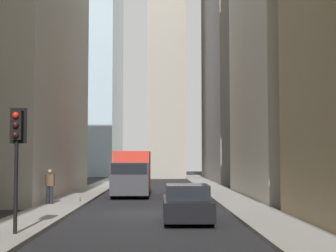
# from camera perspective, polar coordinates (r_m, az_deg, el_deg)

# --- Properties ---
(ground_plane) EXTENTS (135.00, 135.00, 0.00)m
(ground_plane) POSITION_cam_1_polar(r_m,az_deg,el_deg) (22.00, -1.91, -9.97)
(ground_plane) COLOR black
(sidewalk_right) EXTENTS (90.00, 2.20, 0.14)m
(sidewalk_right) POSITION_cam_1_polar(r_m,az_deg,el_deg) (22.52, -13.60, -9.54)
(sidewalk_right) COLOR gray
(sidewalk_right) RESTS_ON ground_plane
(sidewalk_left) EXTENTS (90.00, 2.20, 0.14)m
(sidewalk_left) POSITION_cam_1_polar(r_m,az_deg,el_deg) (22.38, 9.86, -9.63)
(sidewalk_left) COLOR gray
(sidewalk_left) RESTS_ON ground_plane
(building_left_far) EXTENTS (19.15, 10.00, 22.66)m
(building_left_far) POSITION_cam_1_polar(r_m,az_deg,el_deg) (54.34, 9.95, 5.86)
(building_left_far) COLOR gray
(building_left_far) RESTS_ON ground_plane
(building_left_midfar) EXTENTS (13.06, 10.50, 22.84)m
(building_left_midfar) POSITION_cam_1_polar(r_m,az_deg,el_deg) (33.54, 17.24, 12.11)
(building_left_midfar) COLOR beige
(building_left_midfar) RESTS_ON ground_plane
(church_spire) EXTENTS (4.98, 4.98, 39.21)m
(church_spire) POSITION_cam_1_polar(r_m,az_deg,el_deg) (62.77, -0.18, 13.11)
(church_spire) COLOR gray
(church_spire) RESTS_ON ground_plane
(delivery_truck) EXTENTS (6.46, 2.25, 2.84)m
(delivery_truck) POSITION_cam_1_polar(r_m,az_deg,el_deg) (32.26, -4.11, -5.34)
(delivery_truck) COLOR red
(delivery_truck) RESTS_ON ground_plane
(sedan_black) EXTENTS (4.30, 1.78, 1.42)m
(sedan_black) POSITION_cam_1_polar(r_m,az_deg,el_deg) (19.41, 2.16, -8.85)
(sedan_black) COLOR black
(sedan_black) RESTS_ON ground_plane
(traffic_light_foreground) EXTENTS (0.43, 0.52, 3.83)m
(traffic_light_foreground) POSITION_cam_1_polar(r_m,az_deg,el_deg) (16.03, -16.79, -1.60)
(traffic_light_foreground) COLOR black
(traffic_light_foreground) RESTS_ON sidewalk_right
(pedestrian) EXTENTS (0.26, 0.44, 1.72)m
(pedestrian) POSITION_cam_1_polar(r_m,az_deg,el_deg) (25.89, -13.28, -6.52)
(pedestrian) COLOR black
(pedestrian) RESTS_ON sidewalk_right
(discarded_bottle) EXTENTS (0.07, 0.07, 0.27)m
(discarded_bottle) POSITION_cam_1_polar(r_m,az_deg,el_deg) (26.99, -9.94, -8.21)
(discarded_bottle) COLOR brown
(discarded_bottle) RESTS_ON sidewalk_right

